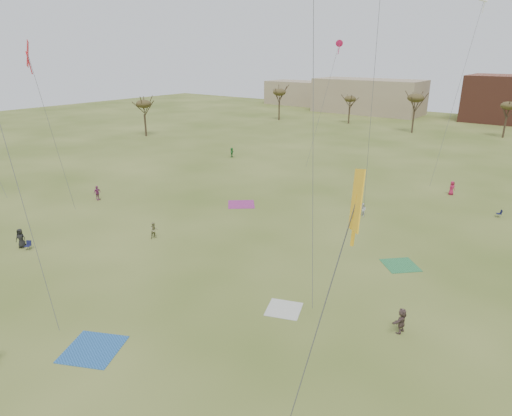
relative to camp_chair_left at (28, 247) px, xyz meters
The scene contains 18 objects.
ground 19.55m from the camp_chair_left, ahead, with size 260.00×260.00×0.00m, color #3D5019.
spectator_fore_b 11.77m from the camp_chair_left, 50.99° to the left, with size 0.82×0.64×1.68m, color #8A8657.
spectator_fore_c 33.99m from the camp_chair_left, 14.42° to the left, with size 1.68×0.53×1.81m, color brown.
flyer_mid_a 1.23m from the camp_chair_left, behind, with size 0.93×0.61×1.91m, color black.
spectator_mid_d 15.06m from the camp_chair_left, 121.10° to the left, with size 1.10×0.46×1.88m, color #8C3A6D.
spectator_mid_e 35.12m from the camp_chair_left, 52.24° to the left, with size 0.73×0.57×1.50m, color white.
flyer_far_a 42.81m from the camp_chair_left, 103.15° to the left, with size 1.57×0.50×1.70m, color #297B32.
flyer_far_b 50.40m from the camp_chair_left, 56.96° to the left, with size 0.90×0.59×1.84m, color #A31C42.
blanket_blue 18.73m from the camp_chair_left, 15.66° to the right, with size 3.35×3.35×0.03m, color #245A9F.
blanket_cream 25.86m from the camp_chair_left, 13.60° to the left, with size 2.43×2.43×0.03m, color silver.
blanket_plum 23.84m from the camp_chair_left, 70.73° to the left, with size 3.21×3.21×0.03m, color #972E79.
blanket_olive 34.58m from the camp_chair_left, 31.67° to the left, with size 2.80×2.80×0.03m, color #2C7B44.
camp_chair_left is the anchor object (origin of this frame).
camp_chair_right 50.08m from the camp_chair_left, 47.16° to the left, with size 0.71×0.69×0.87m.
kites_aloft 42.68m from the camp_chair_left, 51.66° to the left, with size 60.64×53.63×26.41m.
tree_line 79.37m from the camp_chair_left, 77.87° to the left, with size 117.44×49.32×8.91m.
building_tan 114.35m from the camp_chair_left, 97.81° to the left, with size 32.00×14.00×10.00m, color #937F60.
building_tan_west 128.58m from the camp_chair_left, 110.75° to the left, with size 20.00×12.00×8.00m, color #937F60.
Camera 1 is at (20.86, -15.60, 17.79)m, focal length 30.95 mm.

